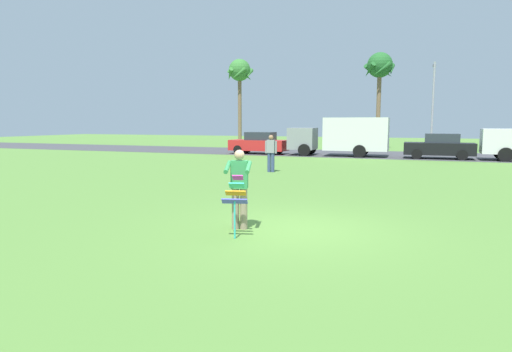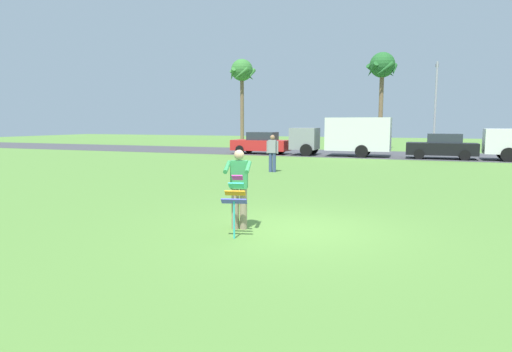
{
  "view_description": "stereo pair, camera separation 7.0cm",
  "coord_description": "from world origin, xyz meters",
  "px_view_note": "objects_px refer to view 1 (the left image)",
  "views": [
    {
      "loc": [
        2.52,
        -9.0,
        2.32
      ],
      "look_at": [
        -1.14,
        0.6,
        1.05
      ],
      "focal_mm": 30.73,
      "sensor_mm": 36.0,
      "label": 1
    },
    {
      "loc": [
        2.59,
        -8.97,
        2.32
      ],
      "look_at": [
        -1.14,
        0.6,
        1.05
      ],
      "focal_mm": 30.73,
      "sensor_mm": 36.0,
      "label": 2
    }
  ],
  "objects_px": {
    "parked_truck_grey_van": "(344,136)",
    "parked_car_black": "(440,147)",
    "kite_held": "(236,196)",
    "person_walker_near": "(271,152)",
    "parked_car_red": "(259,143)",
    "palm_tree_left_near": "(240,74)",
    "palm_tree_right_near": "(380,69)",
    "person_kite_flyer": "(239,186)",
    "streetlight_pole": "(433,101)"
  },
  "relations": [
    {
      "from": "parked_car_black",
      "to": "palm_tree_right_near",
      "type": "xyz_separation_m",
      "value": [
        -4.67,
        8.75,
        5.98
      ]
    },
    {
      "from": "parked_truck_grey_van",
      "to": "palm_tree_left_near",
      "type": "height_order",
      "value": "palm_tree_left_near"
    },
    {
      "from": "person_kite_flyer",
      "to": "kite_held",
      "type": "bearing_deg",
      "value": -73.81
    },
    {
      "from": "parked_car_red",
      "to": "parked_car_black",
      "type": "height_order",
      "value": "same"
    },
    {
      "from": "kite_held",
      "to": "parked_car_red",
      "type": "distance_m",
      "value": 23.42
    },
    {
      "from": "kite_held",
      "to": "person_walker_near",
      "type": "height_order",
      "value": "person_walker_near"
    },
    {
      "from": "kite_held",
      "to": "palm_tree_right_near",
      "type": "xyz_separation_m",
      "value": [
        -0.21,
        30.85,
        5.91
      ]
    },
    {
      "from": "parked_car_red",
      "to": "palm_tree_left_near",
      "type": "relative_size",
      "value": 0.51
    },
    {
      "from": "palm_tree_left_near",
      "to": "person_walker_near",
      "type": "height_order",
      "value": "palm_tree_left_near"
    },
    {
      "from": "parked_truck_grey_van",
      "to": "parked_car_black",
      "type": "bearing_deg",
      "value": 0.01
    },
    {
      "from": "person_kite_flyer",
      "to": "parked_car_black",
      "type": "bearing_deg",
      "value": 77.83
    },
    {
      "from": "parked_truck_grey_van",
      "to": "kite_held",
      "type": "bearing_deg",
      "value": -85.88
    },
    {
      "from": "palm_tree_left_near",
      "to": "palm_tree_right_near",
      "type": "relative_size",
      "value": 1.03
    },
    {
      "from": "person_kite_flyer",
      "to": "parked_car_black",
      "type": "relative_size",
      "value": 0.41
    },
    {
      "from": "person_kite_flyer",
      "to": "parked_car_red",
      "type": "xyz_separation_m",
      "value": [
        -7.59,
        21.5,
        -0.18
      ]
    },
    {
      "from": "parked_car_red",
      "to": "parked_car_black",
      "type": "xyz_separation_m",
      "value": [
        12.23,
        0.0,
        0.0
      ]
    },
    {
      "from": "parked_car_black",
      "to": "person_walker_near",
      "type": "height_order",
      "value": "person_walker_near"
    },
    {
      "from": "parked_car_red",
      "to": "kite_held",
      "type": "bearing_deg",
      "value": -70.63
    },
    {
      "from": "person_kite_flyer",
      "to": "palm_tree_left_near",
      "type": "distance_m",
      "value": 34.5
    },
    {
      "from": "palm_tree_left_near",
      "to": "person_walker_near",
      "type": "relative_size",
      "value": 4.84
    },
    {
      "from": "streetlight_pole",
      "to": "person_walker_near",
      "type": "height_order",
      "value": "streetlight_pole"
    },
    {
      "from": "kite_held",
      "to": "parked_car_red",
      "type": "bearing_deg",
      "value": 109.37
    },
    {
      "from": "person_kite_flyer",
      "to": "parked_truck_grey_van",
      "type": "height_order",
      "value": "parked_truck_grey_van"
    },
    {
      "from": "palm_tree_left_near",
      "to": "palm_tree_right_near",
      "type": "distance_m",
      "value": 13.27
    },
    {
      "from": "parked_truck_grey_van",
      "to": "person_walker_near",
      "type": "xyz_separation_m",
      "value": [
        -1.52,
        -10.84,
        -0.48
      ]
    },
    {
      "from": "streetlight_pole",
      "to": "parked_car_black",
      "type": "bearing_deg",
      "value": -86.98
    },
    {
      "from": "palm_tree_right_near",
      "to": "parked_truck_grey_van",
      "type": "bearing_deg",
      "value": -99.01
    },
    {
      "from": "parked_car_red",
      "to": "parked_truck_grey_van",
      "type": "xyz_separation_m",
      "value": [
        6.17,
        0.0,
        0.64
      ]
    },
    {
      "from": "person_walker_near",
      "to": "palm_tree_left_near",
      "type": "bearing_deg",
      "value": 116.6
    },
    {
      "from": "person_kite_flyer",
      "to": "kite_held",
      "type": "height_order",
      "value": "person_kite_flyer"
    },
    {
      "from": "person_kite_flyer",
      "to": "person_walker_near",
      "type": "height_order",
      "value": "same"
    },
    {
      "from": "kite_held",
      "to": "palm_tree_right_near",
      "type": "distance_m",
      "value": 31.41
    },
    {
      "from": "parked_truck_grey_van",
      "to": "parked_car_black",
      "type": "xyz_separation_m",
      "value": [
        6.06,
        0.0,
        -0.64
      ]
    },
    {
      "from": "parked_truck_grey_van",
      "to": "parked_car_red",
      "type": "bearing_deg",
      "value": -179.99
    },
    {
      "from": "person_kite_flyer",
      "to": "person_walker_near",
      "type": "relative_size",
      "value": 1.0
    },
    {
      "from": "kite_held",
      "to": "parked_car_red",
      "type": "xyz_separation_m",
      "value": [
        -7.77,
        22.09,
        -0.07
      ]
    },
    {
      "from": "palm_tree_left_near",
      "to": "streetlight_pole",
      "type": "relative_size",
      "value": 1.2
    },
    {
      "from": "palm_tree_left_near",
      "to": "person_walker_near",
      "type": "xyz_separation_m",
      "value": [
        10.32,
        -20.61,
        -6.04
      ]
    },
    {
      "from": "parked_car_black",
      "to": "streetlight_pole",
      "type": "height_order",
      "value": "streetlight_pole"
    },
    {
      "from": "person_kite_flyer",
      "to": "palm_tree_right_near",
      "type": "bearing_deg",
      "value": 90.06
    },
    {
      "from": "kite_held",
      "to": "parked_car_black",
      "type": "bearing_deg",
      "value": 78.58
    },
    {
      "from": "parked_car_red",
      "to": "palm_tree_left_near",
      "type": "distance_m",
      "value": 12.89
    },
    {
      "from": "palm_tree_right_near",
      "to": "kite_held",
      "type": "bearing_deg",
      "value": -89.62
    },
    {
      "from": "person_walker_near",
      "to": "person_kite_flyer",
      "type": "bearing_deg",
      "value": -74.56
    },
    {
      "from": "palm_tree_right_near",
      "to": "parked_car_black",
      "type": "bearing_deg",
      "value": -61.92
    },
    {
      "from": "person_kite_flyer",
      "to": "person_walker_near",
      "type": "distance_m",
      "value": 11.06
    },
    {
      "from": "parked_truck_grey_van",
      "to": "palm_tree_right_near",
      "type": "distance_m",
      "value": 10.35
    },
    {
      "from": "parked_car_red",
      "to": "person_walker_near",
      "type": "xyz_separation_m",
      "value": [
        4.65,
        -10.83,
        0.16
      ]
    },
    {
      "from": "person_kite_flyer",
      "to": "parked_car_red",
      "type": "height_order",
      "value": "person_kite_flyer"
    },
    {
      "from": "parked_truck_grey_van",
      "to": "person_walker_near",
      "type": "bearing_deg",
      "value": -98.01
    }
  ]
}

